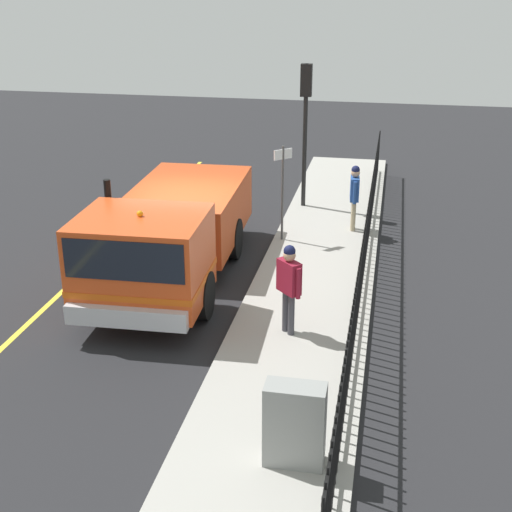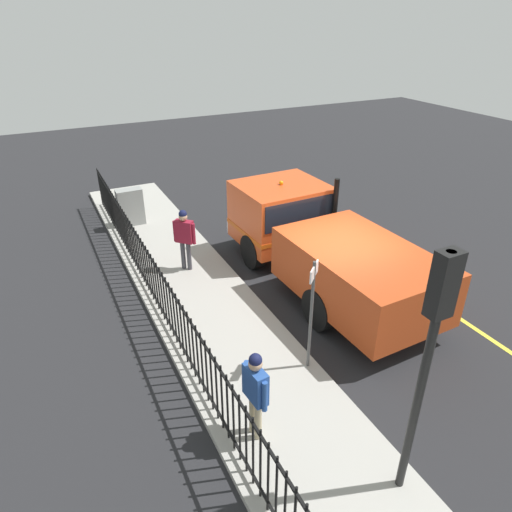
{
  "view_description": "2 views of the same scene",
  "coord_description": "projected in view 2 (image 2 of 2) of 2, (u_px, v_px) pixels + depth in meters",
  "views": [
    {
      "loc": [
        4.36,
        -14.35,
        6.32
      ],
      "look_at": [
        1.83,
        -1.48,
        1.0
      ],
      "focal_mm": 49.58,
      "sensor_mm": 36.0,
      "label": 1
    },
    {
      "loc": [
        5.88,
        7.7,
        6.35
      ],
      "look_at": [
        1.36,
        -1.42,
        0.91
      ],
      "focal_mm": 32.3,
      "sensor_mm": 36.0,
      "label": 2
    }
  ],
  "objects": [
    {
      "name": "lane_marking",
      "position": [
        402.0,
        280.0,
        12.27
      ],
      "size": [
        0.12,
        18.53,
        0.01
      ],
      "primitive_type": "cube",
      "color": "yellow",
      "rests_on": "ground"
    },
    {
      "name": "ground_plane",
      "position": [
        331.0,
        301.0,
        11.38
      ],
      "size": [
        45.29,
        45.29,
        0.0
      ],
      "primitive_type": "plane",
      "color": "#232326",
      "rests_on": "ground"
    },
    {
      "name": "utility_cabinet",
      "position": [
        131.0,
        207.0,
        14.91
      ],
      "size": [
        0.81,
        0.39,
        1.19
      ],
      "primitive_type": "cube",
      "color": "gray",
      "rests_on": "sidewalk_slab"
    },
    {
      "name": "worker_standing",
      "position": [
        184.0,
        234.0,
        12.07
      ],
      "size": [
        0.5,
        0.5,
        1.72
      ],
      "rotation": [
        0.0,
        0.0,
        2.36
      ],
      "color": "maroon",
      "rests_on": "sidewalk_slab"
    },
    {
      "name": "street_sign",
      "position": [
        312.0,
        304.0,
        8.45
      ],
      "size": [
        0.39,
        0.36,
        2.35
      ],
      "color": "#4C4C4C",
      "rests_on": "sidewalk_slab"
    },
    {
      "name": "traffic_light_near",
      "position": [
        433.0,
        334.0,
        5.55
      ],
      "size": [
        0.3,
        0.21,
        3.9
      ],
      "rotation": [
        0.0,
        0.0,
        3.15
      ],
      "color": "black",
      "rests_on": "sidewalk_slab"
    },
    {
      "name": "traffic_cone",
      "position": [
        374.0,
        255.0,
        12.9
      ],
      "size": [
        0.41,
        0.41,
        0.58
      ],
      "primitive_type": "cone",
      "color": "orange",
      "rests_on": "ground"
    },
    {
      "name": "work_truck",
      "position": [
        314.0,
        239.0,
        11.72
      ],
      "size": [
        2.59,
        6.66,
        2.47
      ],
      "rotation": [
        0.0,
        0.0,
        3.18
      ],
      "color": "#D84C1E",
      "rests_on": "ground"
    },
    {
      "name": "pedestrian_distant",
      "position": [
        255.0,
        387.0,
        7.18
      ],
      "size": [
        0.26,
        0.62,
        1.69
      ],
      "rotation": [
        0.0,
        0.0,
        4.8
      ],
      "color": "#264C99",
      "rests_on": "sidewalk_slab"
    },
    {
      "name": "iron_fence",
      "position": [
        174.0,
        316.0,
        9.45
      ],
      "size": [
        0.04,
        17.53,
        1.35
      ],
      "color": "black",
      "rests_on": "sidewalk_slab"
    },
    {
      "name": "sidewalk_slab",
      "position": [
        223.0,
        331.0,
        10.21
      ],
      "size": [
        2.55,
        20.58,
        0.12
      ],
      "primitive_type": "cube",
      "color": "#A3A099",
      "rests_on": "ground"
    }
  ]
}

